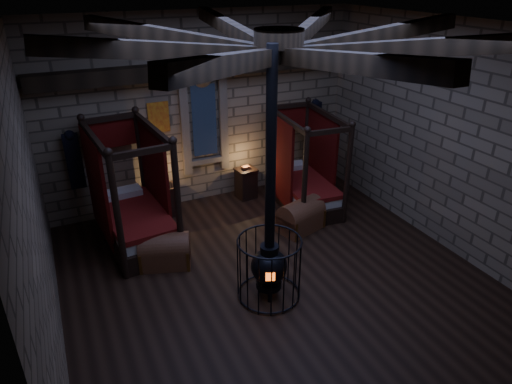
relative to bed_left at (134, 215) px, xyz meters
name	(u,v)px	position (x,y,z in m)	size (l,w,h in m)	color
room	(275,59)	(1.94, -2.18, 3.17)	(7.02, 7.02, 4.29)	black
bed_left	(134,215)	(0.00, 0.00, 0.00)	(1.36, 2.31, 2.32)	black
bed_right	(303,183)	(3.79, -0.06, -0.04)	(1.25, 2.14, 2.14)	black
trunk_left	(165,251)	(0.31, -1.09, -0.28)	(1.03, 0.83, 0.66)	brown
trunk_right	(301,217)	(3.19, -1.04, -0.27)	(1.05, 0.83, 0.68)	brown
nightstand_left	(167,200)	(0.85, 0.77, -0.22)	(0.47, 0.45, 0.85)	black
nightstand_right	(246,183)	(2.77, 0.82, -0.20)	(0.50, 0.48, 0.79)	black
stove	(269,263)	(1.63, -2.68, 0.06)	(1.05, 1.05, 4.05)	black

